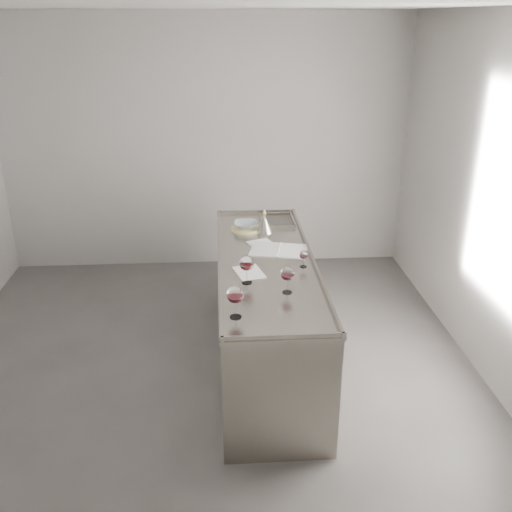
{
  "coord_description": "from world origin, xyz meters",
  "views": [
    {
      "loc": [
        0.14,
        -3.84,
        2.73
      ],
      "look_at": [
        0.41,
        0.21,
        1.02
      ],
      "focal_mm": 40.0,
      "sensor_mm": 36.0,
      "label": 1
    }
  ],
  "objects": [
    {
      "name": "wine_funnel",
      "position": [
        0.54,
        0.95,
        1.01
      ],
      "size": [
        0.15,
        0.15,
        0.22
      ],
      "rotation": [
        0.0,
        0.0,
        -0.13
      ],
      "color": "#ACA599",
      "rests_on": "counter"
    },
    {
      "name": "loose_paper_top",
      "position": [
        0.5,
        0.63,
        0.94
      ],
      "size": [
        0.29,
        0.34,
        0.0
      ],
      "primitive_type": "cube",
      "rotation": [
        0.0,
        0.0,
        0.35
      ],
      "color": "white",
      "rests_on": "counter"
    },
    {
      "name": "wine_glass_left",
      "position": [
        0.23,
        -0.6,
        1.09
      ],
      "size": [
        0.11,
        0.11,
        0.22
      ],
      "rotation": [
        0.0,
        0.0,
        0.14
      ],
      "color": "white",
      "rests_on": "counter"
    },
    {
      "name": "notebook",
      "position": [
        0.62,
        0.5,
        0.95
      ],
      "size": [
        0.52,
        0.41,
        0.02
      ],
      "rotation": [
        0.0,
        0.0,
        -0.23
      ],
      "color": "white",
      "rests_on": "counter"
    },
    {
      "name": "wine_glass_right",
      "position": [
        0.6,
        -0.27,
        1.08
      ],
      "size": [
        0.1,
        0.1,
        0.2
      ],
      "rotation": [
        0.0,
        0.0,
        0.09
      ],
      "color": "white",
      "rests_on": "counter"
    },
    {
      "name": "room_shell",
      "position": [
        0.0,
        0.0,
        1.4
      ],
      "size": [
        4.54,
        5.04,
        2.84
      ],
      "color": "#494745",
      "rests_on": "ground"
    },
    {
      "name": "wine_glass_middle",
      "position": [
        0.32,
        -0.09,
        1.09
      ],
      "size": [
        0.11,
        0.11,
        0.21
      ],
      "rotation": [
        0.0,
        0.0,
        0.1
      ],
      "color": "white",
      "rests_on": "counter"
    },
    {
      "name": "counter",
      "position": [
        0.5,
        0.3,
        0.47
      ],
      "size": [
        0.77,
        2.42,
        0.97
      ],
      "color": "gray",
      "rests_on": "ground"
    },
    {
      "name": "wine_glass_small",
      "position": [
        0.77,
        0.17,
        1.04
      ],
      "size": [
        0.07,
        0.07,
        0.14
      ],
      "rotation": [
        0.0,
        0.0,
        -0.02
      ],
      "color": "white",
      "rests_on": "counter"
    },
    {
      "name": "ceramic_bowl",
      "position": [
        0.38,
        1.03,
        0.99
      ],
      "size": [
        0.22,
        0.22,
        0.05
      ],
      "primitive_type": "imported",
      "rotation": [
        0.0,
        0.0,
        -0.04
      ],
      "color": "#99AEB3",
      "rests_on": "trivet"
    },
    {
      "name": "loose_paper_under",
      "position": [
        0.35,
        0.08,
        0.94
      ],
      "size": [
        0.26,
        0.31,
        0.0
      ],
      "primitive_type": "cube",
      "rotation": [
        0.0,
        0.0,
        0.26
      ],
      "color": "white",
      "rests_on": "counter"
    },
    {
      "name": "trivet",
      "position": [
        0.38,
        1.03,
        0.95
      ],
      "size": [
        0.33,
        0.33,
        0.02
      ],
      "primitive_type": "cylinder",
      "rotation": [
        0.0,
        0.0,
        -0.25
      ],
      "color": "beige",
      "rests_on": "counter"
    }
  ]
}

